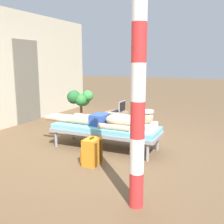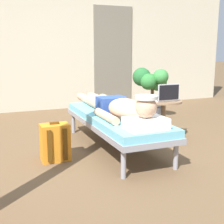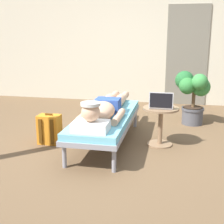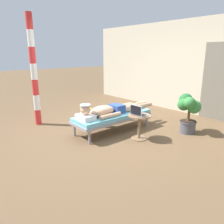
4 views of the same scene
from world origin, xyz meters
TOP-DOWN VIEW (x-y plane):
  - ground_plane at (0.00, 0.00)m, footprint 40.00×40.00m
  - house_wall_back at (-0.04, 2.98)m, footprint 7.60×0.20m
  - house_door_panel at (1.05, 2.87)m, footprint 0.84×0.03m
  - lounge_chair at (-0.04, 0.17)m, footprint 0.67×1.92m
  - person_reclining at (-0.04, 0.09)m, footprint 0.53×2.17m
  - side_table at (0.69, 0.27)m, footprint 0.48×0.48m
  - laptop at (0.69, 0.22)m, footprint 0.31×0.24m
  - backpack at (-0.81, 0.03)m, footprint 0.30×0.26m
  - potted_plant at (1.14, 1.38)m, footprint 0.57×0.52m

SIDE VIEW (x-z plane):
  - ground_plane at x=0.00m, z-range 0.00..0.00m
  - backpack at x=-0.81m, z-range -0.02..0.41m
  - lounge_chair at x=-0.04m, z-range 0.14..0.56m
  - side_table at x=0.69m, z-range 0.09..0.62m
  - person_reclining at x=-0.04m, z-range 0.36..0.68m
  - potted_plant at x=1.14m, z-range 0.10..0.97m
  - laptop at x=0.69m, z-range 0.47..0.69m
  - house_door_panel at x=1.05m, z-range 0.00..2.04m
  - house_wall_back at x=-0.04m, z-range 0.00..2.70m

